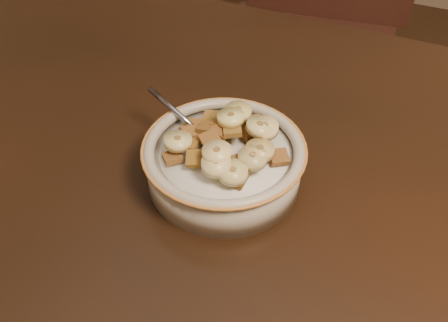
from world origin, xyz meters
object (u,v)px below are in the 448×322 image
at_px(spoon, 207,138).
at_px(table, 200,203).
at_px(chair, 306,40).
at_px(cereal_bowl, 224,167).

bearing_deg(spoon, table, 31.93).
height_order(chair, cereal_bowl, chair).
bearing_deg(table, chair, 96.44).
bearing_deg(cereal_bowl, chair, 97.66).
height_order(table, chair, chair).
bearing_deg(chair, cereal_bowl, -90.27).
bearing_deg(table, cereal_bowl, 56.72).
relative_size(table, spoon, 33.23).
relative_size(chair, spoon, 24.33).
bearing_deg(table, spoon, 101.12).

